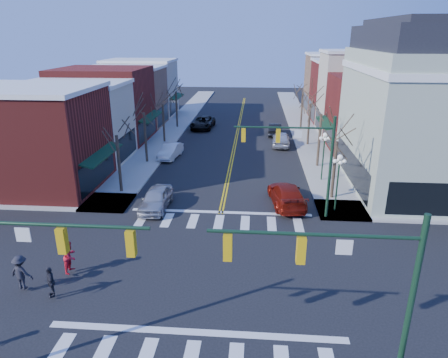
% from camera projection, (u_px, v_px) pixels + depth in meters
% --- Properties ---
extents(ground, '(160.00, 160.00, 0.00)m').
position_uv_depth(ground, '(208.00, 273.00, 21.55)').
color(ground, black).
rests_on(ground, ground).
extents(sidewalk_left, '(3.50, 70.00, 0.15)m').
position_uv_depth(sidewalk_left, '(146.00, 159.00, 40.91)').
color(sidewalk_left, '#9E9B93').
rests_on(sidewalk_left, ground).
extents(sidewalk_right, '(3.50, 70.00, 0.15)m').
position_uv_depth(sidewalk_right, '(319.00, 163.00, 39.61)').
color(sidewalk_right, '#9E9B93').
rests_on(sidewalk_right, ground).
extents(bldg_left_brick_a, '(10.00, 8.50, 8.00)m').
position_uv_depth(bldg_left_brick_a, '(35.00, 141.00, 32.35)').
color(bldg_left_brick_a, maroon).
rests_on(bldg_left_brick_a, ground).
extents(bldg_left_stucco_a, '(10.00, 7.00, 7.50)m').
position_uv_depth(bldg_left_stucco_a, '(76.00, 124.00, 39.69)').
color(bldg_left_stucco_a, '#BFB59D').
rests_on(bldg_left_stucco_a, ground).
extents(bldg_left_brick_b, '(10.00, 9.00, 8.50)m').
position_uv_depth(bldg_left_brick_b, '(104.00, 105.00, 47.02)').
color(bldg_left_brick_b, maroon).
rests_on(bldg_left_brick_b, ground).
extents(bldg_left_tan, '(10.00, 7.50, 7.80)m').
position_uv_depth(bldg_left_tan, '(126.00, 98.00, 54.86)').
color(bldg_left_tan, '#9E7457').
rests_on(bldg_left_tan, ground).
extents(bldg_left_stucco_b, '(10.00, 8.00, 8.20)m').
position_uv_depth(bldg_left_stucco_b, '(142.00, 89.00, 62.05)').
color(bldg_left_stucco_b, '#BFB59D').
rests_on(bldg_left_stucco_b, ground).
extents(bldg_right_brick_a, '(10.00, 8.50, 8.00)m').
position_uv_depth(bldg_right_brick_a, '(378.00, 114.00, 43.15)').
color(bldg_right_brick_a, maroon).
rests_on(bldg_right_brick_a, ground).
extents(bldg_right_stucco, '(10.00, 7.00, 10.00)m').
position_uv_depth(bldg_right_stucco, '(361.00, 94.00, 50.07)').
color(bldg_right_stucco, '#BFB59D').
rests_on(bldg_right_stucco, ground).
extents(bldg_right_brick_b, '(10.00, 8.00, 8.50)m').
position_uv_depth(bldg_right_brick_b, '(348.00, 92.00, 57.35)').
color(bldg_right_brick_b, maroon).
rests_on(bldg_right_brick_b, ground).
extents(bldg_right_tan, '(10.00, 8.00, 9.00)m').
position_uv_depth(bldg_right_tan, '(338.00, 84.00, 64.76)').
color(bldg_right_tan, '#9E7457').
rests_on(bldg_right_tan, ground).
extents(victorian_corner, '(12.25, 14.25, 13.30)m').
position_uv_depth(victorian_corner, '(435.00, 107.00, 31.63)').
color(victorian_corner, '#A3B098').
rests_on(victorian_corner, ground).
extents(traffic_mast_near_left, '(6.60, 0.28, 7.20)m').
position_uv_depth(traffic_mast_near_left, '(18.00, 268.00, 13.42)').
color(traffic_mast_near_left, '#14331E').
rests_on(traffic_mast_near_left, ground).
extents(traffic_mast_near_right, '(6.60, 0.28, 7.20)m').
position_uv_depth(traffic_mast_near_right, '(354.00, 284.00, 12.60)').
color(traffic_mast_near_right, '#14331E').
rests_on(traffic_mast_near_right, ground).
extents(traffic_mast_far_right, '(6.60, 0.28, 7.20)m').
position_uv_depth(traffic_mast_far_right, '(303.00, 153.00, 26.46)').
color(traffic_mast_far_right, '#14331E').
rests_on(traffic_mast_far_right, ground).
extents(lamppost_corner, '(0.36, 0.36, 4.33)m').
position_uv_depth(lamppost_corner, '(338.00, 173.00, 27.89)').
color(lamppost_corner, '#14331E').
rests_on(lamppost_corner, ground).
extents(lamppost_midblock, '(0.36, 0.36, 4.33)m').
position_uv_depth(lamppost_midblock, '(324.00, 148.00, 33.98)').
color(lamppost_midblock, '#14331E').
rests_on(lamppost_midblock, ground).
extents(tree_left_a, '(0.24, 0.24, 4.76)m').
position_uv_depth(tree_left_a, '(119.00, 165.00, 31.67)').
color(tree_left_a, '#382B21').
rests_on(tree_left_a, ground).
extents(tree_left_b, '(0.24, 0.24, 5.04)m').
position_uv_depth(tree_left_b, '(146.00, 138.00, 39.12)').
color(tree_left_b, '#382B21').
rests_on(tree_left_b, ground).
extents(tree_left_c, '(0.24, 0.24, 4.55)m').
position_uv_depth(tree_left_c, '(164.00, 124.00, 46.69)').
color(tree_left_c, '#382B21').
rests_on(tree_left_c, ground).
extents(tree_left_d, '(0.24, 0.24, 4.90)m').
position_uv_depth(tree_left_d, '(177.00, 110.00, 54.13)').
color(tree_left_d, '#382B21').
rests_on(tree_left_d, ground).
extents(tree_right_a, '(0.24, 0.24, 4.62)m').
position_uv_depth(tree_right_a, '(334.00, 171.00, 30.44)').
color(tree_right_a, '#382B21').
rests_on(tree_right_a, ground).
extents(tree_right_b, '(0.24, 0.24, 5.18)m').
position_uv_depth(tree_right_b, '(319.00, 141.00, 37.84)').
color(tree_right_b, '#382B21').
rests_on(tree_right_b, ground).
extents(tree_right_c, '(0.24, 0.24, 4.83)m').
position_uv_depth(tree_right_c, '(309.00, 125.00, 45.39)').
color(tree_right_c, '#382B21').
rests_on(tree_right_c, ground).
extents(tree_right_d, '(0.24, 0.24, 4.97)m').
position_uv_depth(tree_right_d, '(302.00, 111.00, 52.86)').
color(tree_right_d, '#382B21').
rests_on(tree_right_d, ground).
extents(car_left_near, '(1.97, 4.61, 1.55)m').
position_uv_depth(car_left_near, '(156.00, 199.00, 29.23)').
color(car_left_near, '#B2B2B7').
rests_on(car_left_near, ground).
extents(car_left_mid, '(2.07, 4.56, 1.45)m').
position_uv_depth(car_left_mid, '(170.00, 151.00, 41.32)').
color(car_left_mid, silver).
rests_on(car_left_mid, ground).
extents(car_left_far, '(3.05, 5.93, 1.60)m').
position_uv_depth(car_left_far, '(203.00, 123.00, 54.25)').
color(car_left_far, black).
rests_on(car_left_far, ground).
extents(car_right_near, '(2.95, 5.79, 1.61)m').
position_uv_depth(car_right_near, '(287.00, 195.00, 29.89)').
color(car_right_near, maroon).
rests_on(car_right_near, ground).
extents(car_right_mid, '(2.26, 5.01, 1.67)m').
position_uv_depth(car_right_mid, '(281.00, 139.00, 45.70)').
color(car_right_mid, silver).
rests_on(car_right_mid, ground).
extents(car_right_far, '(1.73, 4.58, 1.49)m').
position_uv_depth(car_right_far, '(275.00, 129.00, 50.70)').
color(car_right_far, black).
rests_on(car_right_far, ground).
extents(pedestrian_red_b, '(0.73, 0.91, 1.81)m').
position_uv_depth(pedestrian_red_b, '(70.00, 256.00, 21.12)').
color(pedestrian_red_b, red).
rests_on(pedestrian_red_b, sidewalk_left).
extents(pedestrian_dark_a, '(0.83, 0.99, 1.59)m').
position_uv_depth(pedestrian_dark_a, '(51.00, 282.00, 19.16)').
color(pedestrian_dark_a, '#222129').
rests_on(pedestrian_dark_a, sidewalk_left).
extents(pedestrian_dark_b, '(1.27, 0.86, 1.82)m').
position_uv_depth(pedestrian_dark_b, '(21.00, 272.00, 19.69)').
color(pedestrian_dark_b, black).
rests_on(pedestrian_dark_b, sidewalk_left).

